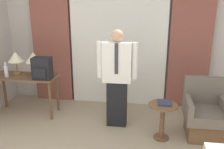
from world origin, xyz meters
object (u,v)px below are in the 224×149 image
(person, at_px, (117,76))
(side_table, at_px, (162,116))
(table_lamp_right, at_px, (33,58))
(bottle_near_edge, at_px, (6,71))
(armchair, at_px, (204,116))
(book, at_px, (164,103))
(backpack, at_px, (42,68))
(table_lamp_left, at_px, (16,57))
(desk, at_px, (25,82))

(person, height_order, side_table, person)
(table_lamp_right, height_order, bottle_near_edge, table_lamp_right)
(bottle_near_edge, distance_m, armchair, 3.46)
(bottle_near_edge, distance_m, book, 2.82)
(backpack, xyz_separation_m, person, (1.32, -0.10, -0.05))
(table_lamp_left, distance_m, side_table, 2.81)
(desk, distance_m, armchair, 3.17)
(table_lamp_right, height_order, book, table_lamp_right)
(table_lamp_right, height_order, person, person)
(person, bearing_deg, bottle_near_edge, 176.75)
(bottle_near_edge, relative_size, book, 1.23)
(table_lamp_left, xyz_separation_m, side_table, (2.65, -0.65, -0.67))
(table_lamp_left, distance_m, armchair, 3.42)
(person, distance_m, side_table, 0.96)
(table_lamp_right, xyz_separation_m, book, (2.33, -0.62, -0.47))
(desk, distance_m, table_lamp_left, 0.48)
(armchair, bearing_deg, backpack, 174.81)
(desk, bearing_deg, armchair, -6.68)
(person, bearing_deg, table_lamp_left, 170.91)
(side_table, bearing_deg, bottle_near_edge, 170.64)
(desk, xyz_separation_m, table_lamp_left, (-0.17, 0.09, 0.43))
(backpack, bearing_deg, armchair, -5.19)
(backpack, bearing_deg, person, -4.17)
(desk, bearing_deg, side_table, -12.65)
(bottle_near_edge, xyz_separation_m, person, (2.01, -0.11, 0.03))
(side_table, bearing_deg, table_lamp_right, 164.37)
(desk, relative_size, side_table, 2.09)
(desk, relative_size, armchair, 1.32)
(backpack, bearing_deg, bottle_near_edge, 178.52)
(table_lamp_right, relative_size, book, 1.91)
(desk, bearing_deg, table_lamp_left, 152.80)
(table_lamp_right, distance_m, side_table, 2.49)
(person, bearing_deg, desk, 172.88)
(bottle_near_edge, distance_m, backpack, 0.69)
(person, xyz_separation_m, armchair, (1.40, -0.15, -0.55))
(table_lamp_left, bearing_deg, person, -9.09)
(backpack, bearing_deg, side_table, -11.93)
(desk, height_order, book, desk)
(desk, distance_m, bottle_near_edge, 0.37)
(bottle_near_edge, bearing_deg, book, -8.71)
(desk, relative_size, person, 0.73)
(table_lamp_right, xyz_separation_m, side_table, (2.31, -0.65, -0.67))
(backpack, distance_m, person, 1.33)
(bottle_near_edge, bearing_deg, backpack, -1.48)
(table_lamp_right, bearing_deg, backpack, -40.90)
(table_lamp_right, distance_m, backpack, 0.34)
(backpack, height_order, armchair, backpack)
(bottle_near_edge, bearing_deg, person, -3.25)
(bottle_near_edge, relative_size, backpack, 0.70)
(desk, relative_size, bottle_near_edge, 4.48)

